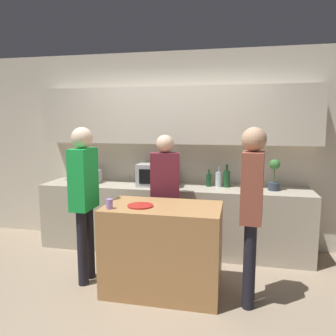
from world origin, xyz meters
TOP-DOWN VIEW (x-y plane):
  - ground_plane at (0.00, 0.00)m, footprint 14.00×14.00m
  - back_wall at (0.00, 1.66)m, footprint 6.40×0.40m
  - back_counter at (0.00, 1.39)m, footprint 3.60×0.62m
  - kitchen_island at (0.13, 0.30)m, footprint 1.17×0.68m
  - microwave at (-0.20, 1.40)m, footprint 0.52×0.39m
  - toaster at (-1.18, 1.40)m, footprint 0.26×0.16m
  - potted_plant at (1.31, 1.40)m, footprint 0.14×0.14m
  - bottle_0 at (0.48, 1.48)m, footprint 0.07×0.07m
  - bottle_1 at (0.61, 1.49)m, footprint 0.09×0.09m
  - bottle_2 at (0.72, 1.48)m, footprint 0.09×0.09m
  - plate_on_island at (-0.09, 0.22)m, footprint 0.26×0.26m
  - cup_0 at (-0.36, 0.07)m, footprint 0.07×0.07m
  - person_left at (0.99, 0.22)m, footprint 0.22×0.36m
  - person_center at (-0.74, 0.31)m, footprint 0.22×0.34m
  - person_right at (0.01, 0.90)m, footprint 0.37×0.25m

SIDE VIEW (x-z plane):
  - ground_plane at x=0.00m, z-range 0.00..0.00m
  - back_counter at x=0.00m, z-range 0.00..0.89m
  - kitchen_island at x=0.13m, z-range 0.00..0.90m
  - plate_on_island at x=-0.09m, z-range 0.90..0.92m
  - person_right at x=0.01m, z-range 0.15..1.74m
  - cup_0 at x=-0.36m, z-range 0.90..1.00m
  - bottle_0 at x=0.48m, z-range 0.86..1.09m
  - toaster at x=-1.18m, z-range 0.88..1.07m
  - bottle_1 at x=0.61m, z-range 0.85..1.13m
  - bottle_2 at x=0.72m, z-range 0.85..1.15m
  - person_center at x=-0.74m, z-range 0.16..1.85m
  - person_left at x=0.99m, z-range 0.17..1.86m
  - microwave at x=-0.20m, z-range 0.89..1.19m
  - potted_plant at x=1.31m, z-range 0.89..1.28m
  - back_wall at x=0.00m, z-range 0.19..2.89m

